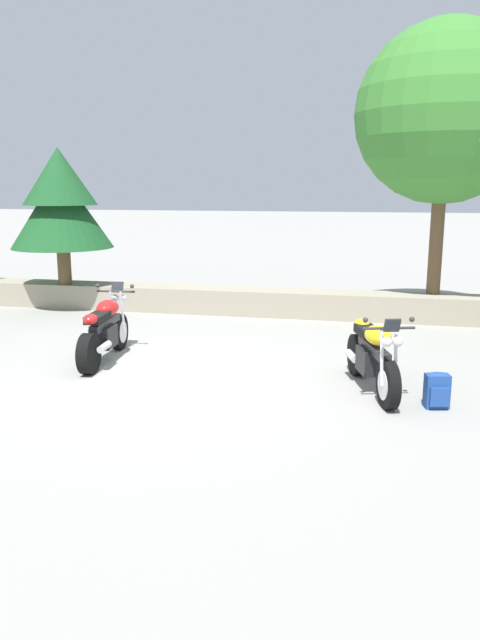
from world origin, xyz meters
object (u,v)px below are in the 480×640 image
at_px(motorcycle_yellow_centre, 373,357).
at_px(pine_tree_mid_left, 60,201).
at_px(rider_backpack, 437,390).
at_px(motorcycle_red_near_left, 105,331).
at_px(leafy_tree_mid_right, 454,117).

xyz_separation_m(motorcycle_yellow_centre, pine_tree_mid_left, (-6.98, 4.60, 1.96)).
bearing_deg(rider_backpack, pine_tree_mid_left, 146.69).
relative_size(motorcycle_red_near_left, pine_tree_mid_left, 0.67).
bearing_deg(motorcycle_red_near_left, leafy_tree_mid_right, 37.27).
relative_size(motorcycle_red_near_left, rider_backpack, 4.40).
bearing_deg(leafy_tree_mid_right, motorcycle_red_near_left, -142.73).
distance_m(motorcycle_red_near_left, pine_tree_mid_left, 5.19).
distance_m(motorcycle_yellow_centre, pine_tree_mid_left, 8.59).
height_order(rider_backpack, leafy_tree_mid_right, leafy_tree_mid_right).
bearing_deg(motorcycle_yellow_centre, leafy_tree_mid_right, 74.23).
bearing_deg(motorcycle_yellow_centre, rider_backpack, -32.44).
xyz_separation_m(motorcycle_red_near_left, pine_tree_mid_left, (-2.75, 3.94, 1.96)).
xyz_separation_m(rider_backpack, pine_tree_mid_left, (-7.79, 5.12, 2.21)).
bearing_deg(pine_tree_mid_left, rider_backpack, -33.31).
height_order(motorcycle_yellow_centre, leafy_tree_mid_right, leafy_tree_mid_right).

